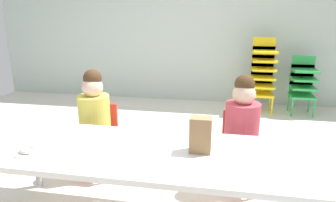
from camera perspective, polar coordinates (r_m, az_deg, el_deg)
The scene contains 10 objects.
ground_plane at distance 2.73m, azimuth -0.17°, elevation -13.74°, with size 6.57×4.88×0.02m.
back_wall at distance 4.80m, azimuth 5.45°, elevation 16.36°, with size 6.57×0.10×2.75m, color #B2C1B7.
craft_table at distance 1.91m, azimuth -4.70°, elevation -10.33°, with size 2.08×0.71×0.54m.
seated_child_near_camera at distance 2.59m, azimuth -13.68°, elevation -2.27°, with size 0.32×0.31×0.92m.
seated_child_middle_seat at distance 2.38m, azimuth 13.81°, elevation -3.92°, with size 0.32×0.31×0.92m.
kid_chair_yellow_stack at distance 4.43m, azimuth 17.49°, elevation 5.33°, with size 0.32×0.30×1.04m.
kid_chair_green_stack at distance 4.55m, azimuth 24.14°, elevation 3.37°, with size 0.32×0.30×0.80m.
paper_bag_brown at distance 1.83m, azimuth 6.17°, elevation -6.37°, with size 0.13×0.09×0.22m, color #9E754C.
paper_plate_near_edge at distance 2.04m, azimuth -24.71°, elevation -8.71°, with size 0.18×0.18×0.01m, color white.
donut_powdered_on_plate at distance 2.03m, azimuth -24.77°, elevation -8.21°, with size 0.11×0.11×0.03m, color white.
Camera 1 is at (0.44, -2.34, 1.35)m, focal length 32.24 mm.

